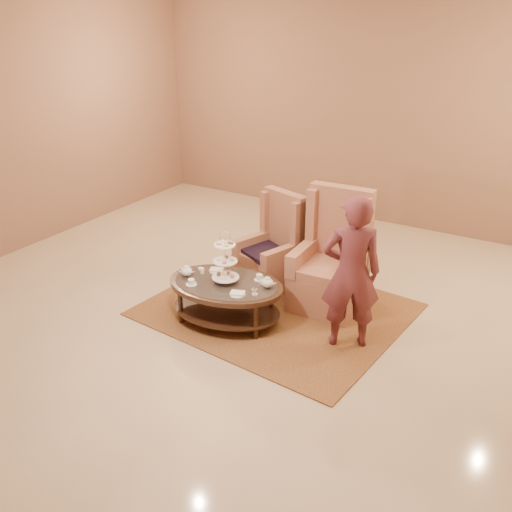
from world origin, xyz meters
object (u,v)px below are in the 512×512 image
Objects in this scene: tea_table at (226,290)px; armchair_right at (332,268)px; armchair_left at (274,255)px; person at (351,273)px.

tea_table is 1.02× the size of armchair_right.
armchair_left is at bearing 80.50° from tea_table.
armchair_left is 0.86× the size of armchair_right.
armchair_right is (0.83, -0.07, 0.06)m from armchair_left.
armchair_left reaches higher than tea_table.
tea_table is 0.86× the size of person.
person is (1.35, -0.80, 0.43)m from armchair_left.
person is (1.36, 0.27, 0.44)m from tea_table.
person reaches higher than armchair_right.
tea_table is at bearing -18.64° from person.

